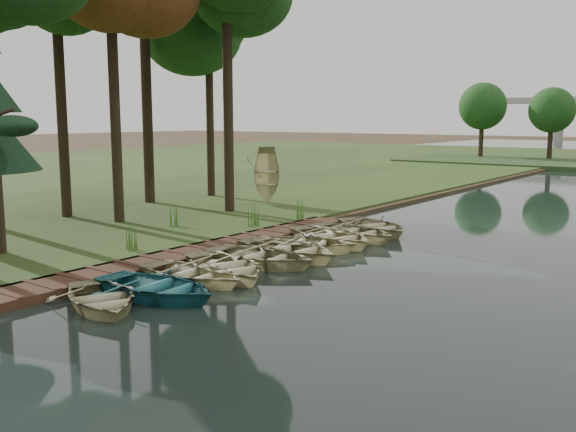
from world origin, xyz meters
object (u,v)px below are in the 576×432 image
Objects in this scene: rowboat_0 at (100,295)px; rowboat_2 at (192,270)px; rowboat_1 at (157,284)px; boardwalk at (201,252)px; stored_rowboat at (266,198)px.

rowboat_0 is 0.94× the size of rowboat_2.
rowboat_0 is 1.49m from rowboat_1.
stored_rowboat is (-5.08, 9.88, 0.45)m from boardwalk.
boardwalk is at bearing -118.34° from stored_rowboat.
rowboat_1 is 1.26× the size of stored_rowboat.
stored_rowboat reaches higher than rowboat_2.
rowboat_1 is 1.05× the size of rowboat_2.
rowboat_1 reaches higher than rowboat_0.
rowboat_1 is at bearing 8.16° from rowboat_0.
stored_rowboat reaches higher than rowboat_1.
rowboat_1 reaches higher than rowboat_2.
rowboat_2 is at bearing 23.84° from rowboat_0.
rowboat_1 is 1.68m from rowboat_2.
rowboat_2 is (2.39, -2.82, 0.26)m from boardwalk.
stored_rowboat is at bearing 117.19° from boardwalk.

